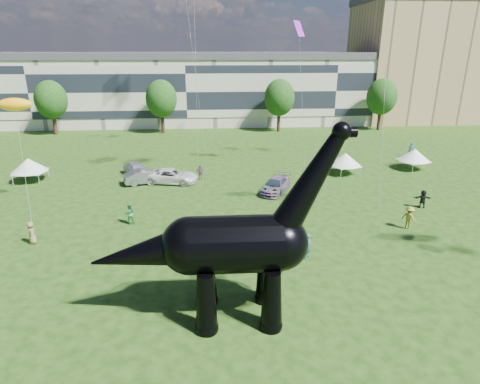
{
  "coord_description": "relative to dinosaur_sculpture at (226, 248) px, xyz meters",
  "views": [
    {
      "loc": [
        -3.8,
        -16.25,
        13.72
      ],
      "look_at": [
        -2.03,
        8.0,
        5.0
      ],
      "focal_mm": 30.0,
      "sensor_mm": 36.0,
      "label": 1
    }
  ],
  "objects": [
    {
      "name": "ground",
      "position": [
        3.18,
        -2.08,
        -4.13
      ],
      "size": [
        220.0,
        220.0,
        0.0
      ],
      "primitive_type": "plane",
      "color": "#16330C",
      "rests_on": "ground"
    },
    {
      "name": "terrace_row",
      "position": [
        -4.82,
        59.92,
        1.87
      ],
      "size": [
        78.0,
        11.0,
        12.0
      ],
      "primitive_type": "cube",
      "color": "beige",
      "rests_on": "ground"
    },
    {
      "name": "apartment_block",
      "position": [
        43.18,
        62.92,
        6.87
      ],
      "size": [
        28.0,
        18.0,
        22.0
      ],
      "primitive_type": "cube",
      "color": "tan",
      "rests_on": "ground"
    },
    {
      "name": "tree_far_left",
      "position": [
        -26.82,
        50.92,
        2.17
      ],
      "size": [
        5.2,
        5.2,
        9.44
      ],
      "color": "#382314",
      "rests_on": "ground"
    },
    {
      "name": "tree_mid_left",
      "position": [
        -8.82,
        50.92,
        2.17
      ],
      "size": [
        5.2,
        5.2,
        9.44
      ],
      "color": "#382314",
      "rests_on": "ground"
    },
    {
      "name": "tree_mid_right",
      "position": [
        11.18,
        50.92,
        2.17
      ],
      "size": [
        5.2,
        5.2,
        9.44
      ],
      "color": "#382314",
      "rests_on": "ground"
    },
    {
      "name": "tree_far_right",
      "position": [
        29.18,
        50.92,
        2.17
      ],
      "size": [
        5.2,
        5.2,
        9.44
      ],
      "color": "#382314",
      "rests_on": "ground"
    },
    {
      "name": "dinosaur_sculpture",
      "position": [
        0.0,
        0.0,
        0.0
      ],
      "size": [
        13.3,
        3.68,
        10.93
      ],
      "rotation": [
        0.0,
        0.0,
        -0.01
      ],
      "color": "black",
      "rests_on": "ground"
    },
    {
      "name": "car_silver",
      "position": [
        -9.13,
        25.9,
        -3.3
      ],
      "size": [
        4.09,
        5.2,
        1.66
      ],
      "primitive_type": "imported",
      "rotation": [
        0.0,
        0.0,
        0.51
      ],
      "color": "silver",
      "rests_on": "ground"
    },
    {
      "name": "car_grey",
      "position": [
        -7.68,
        23.36,
        -3.35
      ],
      "size": [
        4.98,
        2.96,
        1.55
      ],
      "primitive_type": "imported",
      "rotation": [
        0.0,
        0.0,
        1.87
      ],
      "color": "gray",
      "rests_on": "ground"
    },
    {
      "name": "car_white",
      "position": [
        -4.96,
        23.29,
        -3.35
      ],
      "size": [
        6.0,
        3.65,
        1.55
      ],
      "primitive_type": "imported",
      "rotation": [
        0.0,
        0.0,
        1.37
      ],
      "color": "white",
      "rests_on": "ground"
    },
    {
      "name": "car_dark",
      "position": [
        5.73,
        19.62,
        -3.41
      ],
      "size": [
        4.03,
        5.33,
        1.44
      ],
      "primitive_type": "imported",
      "rotation": [
        0.0,
        0.0,
        -0.47
      ],
      "color": "#595960",
      "rests_on": "ground"
    },
    {
      "name": "gazebo_near",
      "position": [
        14.66,
        25.22,
        -2.38
      ],
      "size": [
        4.4,
        4.4,
        2.48
      ],
      "rotation": [
        0.0,
        0.0,
        0.28
      ],
      "color": "white",
      "rests_on": "ground"
    },
    {
      "name": "gazebo_far",
      "position": [
        23.5,
        26.5,
        -2.36
      ],
      "size": [
        4.53,
        4.53,
        2.51
      ],
      "rotation": [
        0.0,
        0.0,
        0.31
      ],
      "color": "white",
      "rests_on": "ground"
    },
    {
      "name": "gazebo_left",
      "position": [
        -20.41,
        25.04,
        -2.32
      ],
      "size": [
        3.71,
        3.71,
        2.57
      ],
      "rotation": [
        0.0,
        0.0,
        0.01
      ],
      "color": "silver",
      "rests_on": "ground"
    },
    {
      "name": "visitors",
      "position": [
        2.7,
        11.36,
        -3.25
      ],
      "size": [
        50.84,
        40.86,
        1.9
      ],
      "color": "#6D3372",
      "rests_on": "ground"
    }
  ]
}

